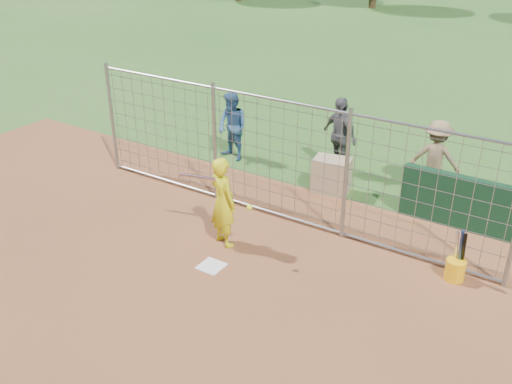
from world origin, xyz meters
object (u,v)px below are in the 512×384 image
Objects in this scene: batter at (223,202)px; bucket_with_bats at (456,267)px; bystander_b at (339,136)px; equipment_bin at (331,176)px; bystander_a at (232,127)px; bystander_c at (436,158)px.

bucket_with_bats is at bearing -143.61° from batter.
bystander_b is 2.33× the size of equipment_bin.
bystander_b is at bearing 140.77° from bucket_with_bats.
batter is 4.09m from bystander_a.
bystander_b is at bearing 98.04° from equipment_bin.
bystander_c reaches higher than bucket_with_bats.
bystander_b is at bearing -75.34° from batter.
bystander_b is at bearing 28.89° from bystander_a.
batter is 3.21m from equipment_bin.
bystander_b is 1.09× the size of bystander_c.
bystander_c is at bearing 114.13° from bucket_with_bats.
equipment_bin is at bearing 25.90° from bystander_c.
bystander_a is 4.91m from bystander_c.
bystander_b is 1.23m from equipment_bin.
equipment_bin is at bearing 6.88° from bystander_a.
bystander_b reaches higher than batter.
equipment_bin is 0.82× the size of bucket_with_bats.
bystander_c is (2.66, 4.21, -0.02)m from batter.
bucket_with_bats is at bearing 109.74° from bystander_c.
bystander_b is 4.73m from bucket_with_bats.
bystander_a is 1.00× the size of bystander_c.
batter reaches higher than bucket_with_bats.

